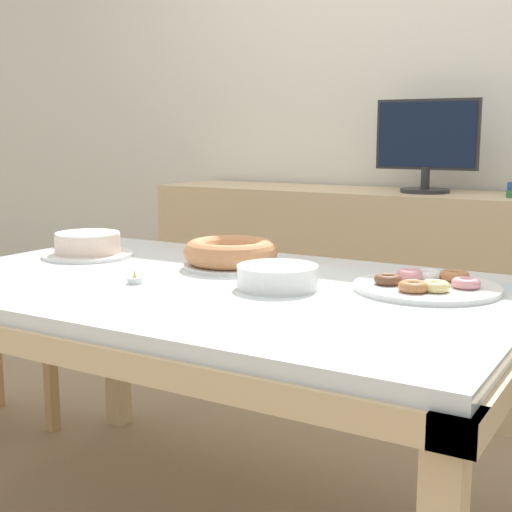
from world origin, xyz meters
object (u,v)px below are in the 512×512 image
at_px(plate_stack, 278,277).
at_px(tealight_near_front, 197,246).
at_px(pastry_platter, 427,285).
at_px(tealight_left_edge, 135,280).
at_px(computer_monitor, 426,146).
at_px(cake_chocolate_round, 88,246).
at_px(cake_golden_bundt, 231,254).

bearing_deg(plate_stack, tealight_near_front, 143.23).
xyz_separation_m(pastry_platter, tealight_near_front, (-0.88, 0.23, -0.00)).
bearing_deg(tealight_left_edge, computer_monitor, 77.64).
relative_size(computer_monitor, tealight_near_front, 10.60).
bearing_deg(pastry_platter, computer_monitor, 108.16).
relative_size(computer_monitor, cake_chocolate_round, 1.46).
relative_size(cake_golden_bundt, plate_stack, 1.33).
height_order(plate_stack, tealight_near_front, plate_stack).
distance_m(cake_chocolate_round, tealight_near_front, 0.37).
height_order(cake_chocolate_round, cake_golden_bundt, cake_golden_bundt).
height_order(computer_monitor, pastry_platter, computer_monitor).
distance_m(cake_chocolate_round, tealight_left_edge, 0.48).
xyz_separation_m(cake_chocolate_round, plate_stack, (0.76, -0.11, -0.00)).
xyz_separation_m(computer_monitor, tealight_near_front, (-0.51, -0.90, -0.33)).
relative_size(pastry_platter, plate_stack, 1.76).
distance_m(pastry_platter, tealight_left_edge, 0.76).
bearing_deg(computer_monitor, cake_golden_bundt, -101.05).
height_order(computer_monitor, tealight_left_edge, computer_monitor).
xyz_separation_m(computer_monitor, tealight_left_edge, (-0.32, -1.45, -0.33)).
bearing_deg(cake_chocolate_round, computer_monitor, 59.00).
xyz_separation_m(computer_monitor, plate_stack, (0.04, -1.31, -0.31)).
xyz_separation_m(computer_monitor, cake_golden_bundt, (-0.22, -1.13, -0.30)).
bearing_deg(computer_monitor, cake_chocolate_round, -121.00).
bearing_deg(computer_monitor, pastry_platter, -71.84).
relative_size(cake_golden_bundt, tealight_near_front, 6.97).
distance_m(cake_chocolate_round, cake_golden_bundt, 0.51).
xyz_separation_m(cake_golden_bundt, tealight_near_front, (-0.29, 0.23, -0.03)).
bearing_deg(pastry_platter, plate_stack, -152.53).
distance_m(cake_chocolate_round, pastry_platter, 1.10).
distance_m(cake_golden_bundt, pastry_platter, 0.59).
xyz_separation_m(cake_golden_bundt, tealight_left_edge, (-0.10, -0.32, -0.03)).
relative_size(plate_stack, tealight_near_front, 5.25).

